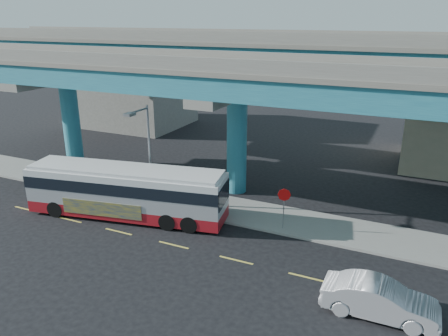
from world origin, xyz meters
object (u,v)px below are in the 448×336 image
at_px(sedan, 380,299).
at_px(stop_sign, 284,200).
at_px(street_lamp, 144,143).
at_px(parked_car, 90,172).
at_px(transit_bus, 127,190).

xyz_separation_m(sedan, stop_sign, (-6.40, 6.09, 1.26)).
distance_m(street_lamp, stop_sign, 9.97).
bearing_deg(parked_car, transit_bus, -118.68).
height_order(transit_bus, sedan, transit_bus).
bearing_deg(parked_car, street_lamp, -105.92).
relative_size(sedan, street_lamp, 0.72).
bearing_deg(stop_sign, sedan, -38.45).
bearing_deg(sedan, street_lamp, 70.78).
bearing_deg(transit_bus, street_lamp, 62.75).
relative_size(parked_car, stop_sign, 1.64).
height_order(transit_bus, street_lamp, street_lamp).
height_order(sedan, parked_car, sedan).
distance_m(parked_car, street_lamp, 8.44).
bearing_deg(stop_sign, street_lamp, -170.60).
relative_size(transit_bus, stop_sign, 5.08).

